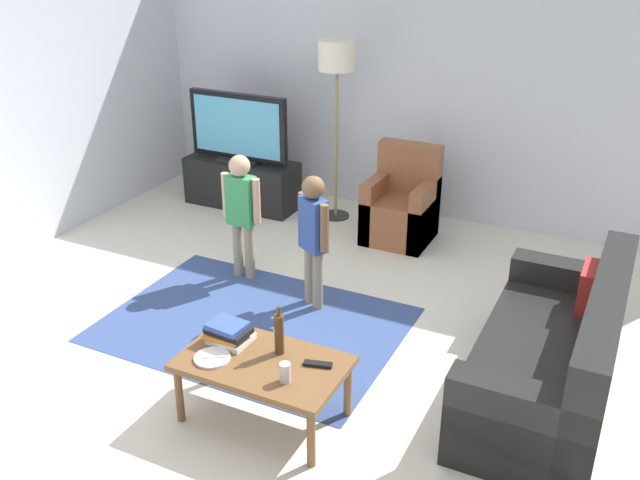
{
  "coord_description": "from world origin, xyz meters",
  "views": [
    {
      "loc": [
        2.1,
        -3.67,
        2.86
      ],
      "look_at": [
        0.0,
        0.6,
        0.65
      ],
      "focal_mm": 39.78,
      "sensor_mm": 36.0,
      "label": 1
    }
  ],
  "objects_px": {
    "tv_stand": "(242,183)",
    "tv_remote": "(318,364)",
    "armchair": "(402,209)",
    "child_near_tv": "(241,206)",
    "floor_lamp": "(337,65)",
    "coffee_table": "(263,367)",
    "bottle": "(279,333)",
    "soda_can": "(285,372)",
    "tv": "(238,128)",
    "plate": "(212,358)",
    "book_stack": "(228,333)",
    "couch": "(558,362)",
    "child_center": "(313,230)"
  },
  "relations": [
    {
      "from": "floor_lamp",
      "to": "book_stack",
      "type": "relative_size",
      "value": 6.3
    },
    {
      "from": "couch",
      "to": "book_stack",
      "type": "xyz_separation_m",
      "value": [
        -1.87,
        -0.88,
        0.19
      ]
    },
    {
      "from": "plate",
      "to": "coffee_table",
      "type": "bearing_deg",
      "value": 23.22
    },
    {
      "from": "tv_stand",
      "to": "child_near_tv",
      "type": "height_order",
      "value": "child_near_tv"
    },
    {
      "from": "tv_stand",
      "to": "bottle",
      "type": "relative_size",
      "value": 3.73
    },
    {
      "from": "child_center",
      "to": "tv_stand",
      "type": "bearing_deg",
      "value": 136.18
    },
    {
      "from": "couch",
      "to": "child_center",
      "type": "xyz_separation_m",
      "value": [
        -1.93,
        0.4,
        0.36
      ]
    },
    {
      "from": "armchair",
      "to": "floor_lamp",
      "type": "bearing_deg",
      "value": 166.28
    },
    {
      "from": "armchair",
      "to": "soda_can",
      "type": "xyz_separation_m",
      "value": [
        0.39,
        -3.02,
        0.18
      ]
    },
    {
      "from": "tv_remote",
      "to": "soda_can",
      "type": "xyz_separation_m",
      "value": [
        -0.1,
        -0.22,
        0.05
      ]
    },
    {
      "from": "armchair",
      "to": "coffee_table",
      "type": "distance_m",
      "value": 2.91
    },
    {
      "from": "couch",
      "to": "armchair",
      "type": "height_order",
      "value": "armchair"
    },
    {
      "from": "child_near_tv",
      "to": "plate",
      "type": "xyz_separation_m",
      "value": [
        0.82,
        -1.67,
        -0.23
      ]
    },
    {
      "from": "couch",
      "to": "armchair",
      "type": "bearing_deg",
      "value": 132.21
    },
    {
      "from": "tv",
      "to": "floor_lamp",
      "type": "bearing_deg",
      "value": 9.58
    },
    {
      "from": "tv_stand",
      "to": "tv_remote",
      "type": "relative_size",
      "value": 7.06
    },
    {
      "from": "floor_lamp",
      "to": "child_near_tv",
      "type": "xyz_separation_m",
      "value": [
        -0.14,
        -1.54,
        -0.89
      ]
    },
    {
      "from": "armchair",
      "to": "child_near_tv",
      "type": "xyz_separation_m",
      "value": [
        -0.93,
        -1.35,
        0.36
      ]
    },
    {
      "from": "couch",
      "to": "plate",
      "type": "xyz_separation_m",
      "value": [
        -1.86,
        -1.09,
        0.14
      ]
    },
    {
      "from": "tv_stand",
      "to": "coffee_table",
      "type": "xyz_separation_m",
      "value": [
        1.98,
        -2.94,
        0.13
      ]
    },
    {
      "from": "armchair",
      "to": "plate",
      "type": "relative_size",
      "value": 4.09
    },
    {
      "from": "couch",
      "to": "soda_can",
      "type": "bearing_deg",
      "value": -141.13
    },
    {
      "from": "child_center",
      "to": "book_stack",
      "type": "distance_m",
      "value": 1.3
    },
    {
      "from": "book_stack",
      "to": "soda_can",
      "type": "xyz_separation_m",
      "value": [
        0.52,
        -0.21,
        -0.0
      ]
    },
    {
      "from": "floor_lamp",
      "to": "tv_stand",
      "type": "bearing_deg",
      "value": -171.56
    },
    {
      "from": "child_near_tv",
      "to": "coffee_table",
      "type": "distance_m",
      "value": 1.92
    },
    {
      "from": "plate",
      "to": "tv_remote",
      "type": "bearing_deg",
      "value": 20.14
    },
    {
      "from": "couch",
      "to": "armchair",
      "type": "distance_m",
      "value": 2.61
    },
    {
      "from": "child_center",
      "to": "floor_lamp",
      "type": "bearing_deg",
      "value": 109.5
    },
    {
      "from": "armchair",
      "to": "bottle",
      "type": "relative_size",
      "value": 2.8
    },
    {
      "from": "tv_remote",
      "to": "soda_can",
      "type": "height_order",
      "value": "soda_can"
    },
    {
      "from": "armchair",
      "to": "soda_can",
      "type": "relative_size",
      "value": 7.5
    },
    {
      "from": "child_near_tv",
      "to": "tv_remote",
      "type": "distance_m",
      "value": 2.04
    },
    {
      "from": "couch",
      "to": "book_stack",
      "type": "height_order",
      "value": "couch"
    },
    {
      "from": "armchair",
      "to": "tv_remote",
      "type": "distance_m",
      "value": 2.85
    },
    {
      "from": "armchair",
      "to": "coffee_table",
      "type": "xyz_separation_m",
      "value": [
        0.17,
        -2.9,
        0.07
      ]
    },
    {
      "from": "floor_lamp",
      "to": "book_stack",
      "type": "bearing_deg",
      "value": -77.57
    },
    {
      "from": "bottle",
      "to": "tv_remote",
      "type": "xyz_separation_m",
      "value": [
        0.27,
        -0.02,
        -0.13
      ]
    },
    {
      "from": "tv_stand",
      "to": "tv_remote",
      "type": "distance_m",
      "value": 3.66
    },
    {
      "from": "couch",
      "to": "plate",
      "type": "distance_m",
      "value": 2.16
    },
    {
      "from": "tv_stand",
      "to": "soda_can",
      "type": "bearing_deg",
      "value": -54.29
    },
    {
      "from": "floor_lamp",
      "to": "coffee_table",
      "type": "bearing_deg",
      "value": -72.8
    },
    {
      "from": "tv",
      "to": "book_stack",
      "type": "xyz_separation_m",
      "value": [
        1.69,
        -2.83,
        -0.37
      ]
    },
    {
      "from": "tv_stand",
      "to": "child_near_tv",
      "type": "xyz_separation_m",
      "value": [
        0.88,
        -1.39,
        0.41
      ]
    },
    {
      "from": "tv",
      "to": "child_near_tv",
      "type": "height_order",
      "value": "tv"
    },
    {
      "from": "child_near_tv",
      "to": "plate",
      "type": "height_order",
      "value": "child_near_tv"
    },
    {
      "from": "tv_stand",
      "to": "armchair",
      "type": "xyz_separation_m",
      "value": [
        1.81,
        -0.04,
        0.05
      ]
    },
    {
      "from": "armchair",
      "to": "couch",
      "type": "bearing_deg",
      "value": -47.79
    },
    {
      "from": "tv_remote",
      "to": "plate",
      "type": "distance_m",
      "value": 0.64
    },
    {
      "from": "armchair",
      "to": "child_near_tv",
      "type": "bearing_deg",
      "value": -124.44
    }
  ]
}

